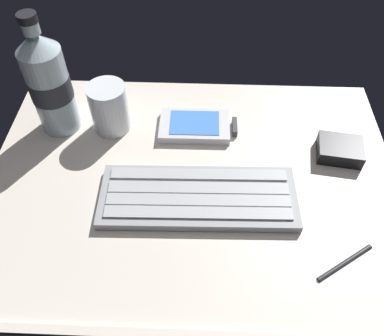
% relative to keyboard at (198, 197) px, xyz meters
% --- Properties ---
extents(ground_plane, '(0.64, 0.48, 0.03)m').
position_rel_keyboard_xyz_m(ground_plane, '(-0.01, 0.03, -0.02)').
color(ground_plane, beige).
extents(keyboard, '(0.29, 0.12, 0.02)m').
position_rel_keyboard_xyz_m(keyboard, '(0.00, 0.00, 0.00)').
color(keyboard, '#93969B').
rests_on(keyboard, ground_plane).
extents(handheld_device, '(0.13, 0.08, 0.02)m').
position_rel_keyboard_xyz_m(handheld_device, '(-0.00, 0.15, -0.00)').
color(handheld_device, silver).
rests_on(handheld_device, ground_plane).
extents(juice_cup, '(0.06, 0.06, 0.09)m').
position_rel_keyboard_xyz_m(juice_cup, '(-0.15, 0.15, 0.03)').
color(juice_cup, silver).
rests_on(juice_cup, ground_plane).
extents(water_bottle, '(0.07, 0.07, 0.21)m').
position_rel_keyboard_xyz_m(water_bottle, '(-0.24, 0.15, 0.08)').
color(water_bottle, silver).
rests_on(water_bottle, ground_plane).
extents(charger_block, '(0.08, 0.07, 0.02)m').
position_rel_keyboard_xyz_m(charger_block, '(0.23, 0.10, 0.00)').
color(charger_block, black).
rests_on(charger_block, ground_plane).
extents(stylus_pen, '(0.08, 0.06, 0.01)m').
position_rel_keyboard_xyz_m(stylus_pen, '(0.20, -0.10, -0.00)').
color(stylus_pen, '#26262B').
rests_on(stylus_pen, ground_plane).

